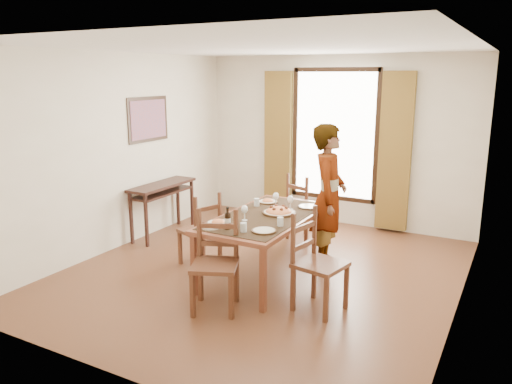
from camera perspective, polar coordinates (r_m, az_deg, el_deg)
The scene contains 22 objects.
ground at distance 6.28m, azimuth 0.79°, elevation -9.14°, with size 5.00×5.00×0.00m, color #482A16.
room_shell at distance 5.98m, azimuth 1.38°, elevation 5.08°, with size 4.60×5.10×2.74m.
console_table at distance 7.63m, azimuth -10.65°, elevation 0.10°, with size 0.38×1.20×0.80m.
dining_table at distance 5.98m, azimuth 1.16°, elevation -3.25°, with size 0.98×1.90×0.76m.
chair_west at distance 6.39m, azimuth -6.29°, elevation -4.56°, with size 0.55×0.55×0.96m.
chair_north at distance 7.35m, azimuth 5.57°, elevation -2.01°, with size 0.57×0.57×1.00m.
chair_south at distance 5.22m, azimuth -4.66°, elevation -8.29°, with size 0.60×0.60×1.03m.
chair_east at distance 5.23m, azimuth 7.02°, elevation -8.24°, with size 0.54×0.54×1.05m.
man at distance 6.27m, azimuth 8.29°, elevation -0.57°, with size 0.57×0.74×1.82m, color gray.
plate_sw at distance 5.64m, azimuth -4.35°, elevation -3.38°, with size 0.27×0.27×0.05m, color silver, non-canonical shape.
plate_se at distance 5.35m, azimuth 0.92°, elevation -4.28°, with size 0.27×0.27×0.05m, color silver, non-canonical shape.
plate_nw at distance 6.55m, azimuth 1.37°, elevation -0.97°, with size 0.27×0.27×0.05m, color silver, non-canonical shape.
plate_ne at distance 6.34m, azimuth 6.09°, elevation -1.52°, with size 0.27×0.27×0.05m, color silver, non-canonical shape.
pasta_platter at distance 6.02m, azimuth 2.62°, elevation -2.03°, with size 0.40×0.40×0.10m, color #B21D16, non-canonical shape.
caprese_plate at distance 5.50m, azimuth -5.22°, elevation -3.91°, with size 0.20×0.20×0.04m, color silver, non-canonical shape.
wine_glass_a at distance 5.73m, azimuth -1.31°, elevation -2.40°, with size 0.08×0.08×0.18m, color white, non-canonical shape.
wine_glass_b at distance 6.19m, azimuth 3.94°, elevation -1.22°, with size 0.08×0.08×0.18m, color white, non-canonical shape.
wine_glass_c at distance 6.34m, azimuth 2.26°, elevation -0.86°, with size 0.08×0.08×0.18m, color white, non-canonical shape.
tumbler_a at distance 5.55m, azimuth 2.80°, elevation -3.39°, with size 0.07×0.07×0.10m, color silver.
tumbler_b at distance 6.37m, azimuth 0.08°, elevation -1.18°, with size 0.07×0.07×0.10m, color silver.
tumbler_c at distance 5.34m, azimuth -1.43°, elevation -4.05°, with size 0.07×0.07×0.10m, color silver.
wine_bottle at distance 5.42m, azimuth -3.27°, elevation -3.00°, with size 0.07×0.07×0.25m, color black, non-canonical shape.
Camera 1 is at (2.70, -5.14, 2.40)m, focal length 35.00 mm.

